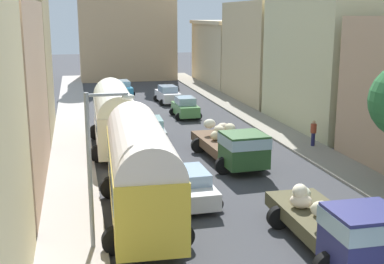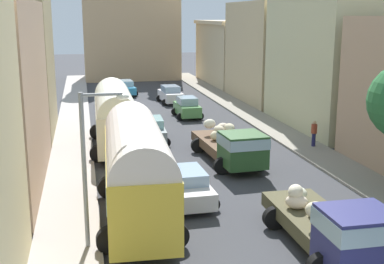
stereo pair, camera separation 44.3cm
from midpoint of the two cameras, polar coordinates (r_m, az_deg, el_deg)
name	(u,v)px [view 1 (the left image)]	position (r m, az deg, el deg)	size (l,w,h in m)	color
ground_plane	(171,128)	(38.06, -2.66, 0.47)	(154.00, 154.00, 0.00)	#39393E
sidewalk_left	(72,132)	(37.47, -13.63, 0.02)	(2.50, 70.00, 0.14)	#A9A19B
sidewalk_right	(263,122)	(39.94, 7.62, 1.07)	(2.50, 70.00, 0.14)	gray
building_left_2	(6,54)	(37.04, -20.41, 8.18)	(5.57, 9.16, 11.30)	tan
building_right_2	(328,32)	(38.71, 14.69, 10.82)	(5.93, 11.80, 14.07)	beige
building_right_3	(262,52)	(49.98, 7.63, 8.84)	(4.76, 11.69, 9.47)	#C9B287
building_right_4	(227,52)	(62.57, 3.78, 8.89)	(6.26, 13.83, 7.60)	#CCB991
distant_church	(127,28)	(67.51, -7.50, 11.44)	(12.14, 6.96, 18.85)	tan
parked_bus_0	(140,165)	(20.55, -6.40, -3.74)	(3.55, 9.31, 4.22)	gold
parked_bus_1	(115,115)	(31.93, -9.03, 1.94)	(3.37, 9.08, 4.00)	beige
cargo_truck_0	(340,226)	(18.29, 15.61, -10.06)	(3.11, 6.83, 2.32)	navy
cargo_truck_1	(233,145)	(28.40, 4.16, -1.44)	(3.29, 7.62, 2.21)	#284D25
car_0	(185,107)	(41.74, -1.07, 2.77)	(2.26, 3.75, 1.70)	#508B48
car_1	(168,94)	(48.73, -2.99, 4.22)	(2.42, 4.15, 1.67)	silver
car_2	(189,186)	(22.92, -0.92, -6.02)	(2.44, 4.32, 1.51)	silver
car_3	(152,130)	(33.59, -4.91, 0.19)	(2.24, 4.44, 1.64)	gray
car_4	(122,88)	(54.13, -8.12, 4.92)	(2.50, 4.48, 1.55)	#3492C6
pedestrian_1	(313,132)	(32.92, 13.06, -0.05)	(0.49, 0.49, 1.77)	#1F1F4C
streetlamp_near	(96,157)	(17.89, -11.35, -2.74)	(1.70, 0.28, 5.70)	gray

